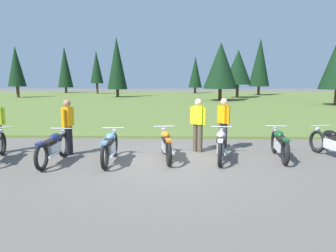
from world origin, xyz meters
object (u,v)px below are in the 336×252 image
at_px(motorcycle_british_green, 280,144).
at_px(rider_in_hivis_vest, 198,122).
at_px(rider_checking_bike, 223,121).
at_px(rider_near_row_end, 68,124).
at_px(motorcycle_navy, 53,147).
at_px(motorcycle_orange, 166,144).
at_px(motorcycle_silver, 221,145).
at_px(motorcycle_black, 334,143).
at_px(motorcycle_sky_blue, 110,147).

height_order(motorcycle_british_green, rider_in_hivis_vest, rider_in_hivis_vest).
xyz_separation_m(rider_checking_bike, rider_near_row_end, (-4.74, -0.76, 0.00)).
relative_size(motorcycle_navy, motorcycle_british_green, 1.00).
relative_size(motorcycle_orange, motorcycle_british_green, 1.00).
relative_size(motorcycle_british_green, rider_checking_bike, 1.26).
height_order(motorcycle_orange, rider_checking_bike, rider_checking_bike).
bearing_deg(motorcycle_british_green, motorcycle_silver, -173.82).
bearing_deg(motorcycle_orange, motorcycle_black, 3.14).
xyz_separation_m(motorcycle_silver, rider_checking_bike, (0.25, 1.22, 0.51)).
bearing_deg(motorcycle_navy, motorcycle_orange, 8.77).
height_order(rider_checking_bike, rider_in_hivis_vest, same).
relative_size(motorcycle_silver, rider_checking_bike, 1.25).
distance_m(motorcycle_navy, motorcycle_sky_blue, 1.53).
distance_m(motorcycle_sky_blue, rider_in_hivis_vest, 2.86).
bearing_deg(motorcycle_british_green, motorcycle_orange, -176.99).
bearing_deg(motorcycle_orange, rider_checking_bike, 33.89).
bearing_deg(rider_checking_bike, motorcycle_navy, -160.90).
height_order(motorcycle_navy, motorcycle_black, same).
bearing_deg(rider_near_row_end, rider_in_hivis_vest, 7.43).
xyz_separation_m(motorcycle_sky_blue, motorcycle_british_green, (4.78, 0.52, 0.00)).
bearing_deg(rider_checking_bike, motorcycle_black, -17.22).
bearing_deg(rider_checking_bike, motorcycle_sky_blue, -154.88).
height_order(motorcycle_silver, motorcycle_black, same).
xyz_separation_m(motorcycle_british_green, motorcycle_black, (1.58, 0.09, 0.00)).
bearing_deg(rider_in_hivis_vest, rider_near_row_end, -172.57).
bearing_deg(rider_checking_bike, motorcycle_silver, -101.39).
xyz_separation_m(rider_checking_bike, rider_in_hivis_vest, (-0.83, -0.25, 0.00)).
bearing_deg(motorcycle_british_green, motorcycle_sky_blue, -173.78).
distance_m(motorcycle_silver, rider_near_row_end, 4.55).
relative_size(motorcycle_british_green, rider_in_hivis_vest, 1.26).
bearing_deg(motorcycle_navy, rider_near_row_end, 83.87).
height_order(motorcycle_sky_blue, motorcycle_silver, same).
bearing_deg(rider_checking_bike, motorcycle_british_green, -35.35).
bearing_deg(rider_near_row_end, motorcycle_orange, -8.57).
bearing_deg(motorcycle_silver, motorcycle_sky_blue, -173.75).
height_order(motorcycle_black, rider_in_hivis_vest, rider_in_hivis_vest).
bearing_deg(motorcycle_british_green, motorcycle_navy, -174.19).
bearing_deg(motorcycle_orange, motorcycle_silver, -0.49).
xyz_separation_m(motorcycle_orange, rider_in_hivis_vest, (0.97, 0.96, 0.51)).
distance_m(motorcycle_silver, rider_checking_bike, 1.35).
xyz_separation_m(motorcycle_black, rider_checking_bike, (-3.04, 0.94, 0.51)).
relative_size(motorcycle_black, rider_in_hivis_vest, 1.24).
bearing_deg(rider_near_row_end, motorcycle_navy, -96.13).
height_order(motorcycle_sky_blue, rider_in_hivis_vest, rider_in_hivis_vest).
height_order(motorcycle_sky_blue, rider_near_row_end, rider_near_row_end).
bearing_deg(motorcycle_sky_blue, motorcycle_black, 5.52).
bearing_deg(motorcycle_navy, motorcycle_sky_blue, 4.51).
distance_m(motorcycle_orange, motorcycle_silver, 1.55).
relative_size(motorcycle_navy, motorcycle_silver, 1.01).
height_order(motorcycle_sky_blue, motorcycle_orange, same).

